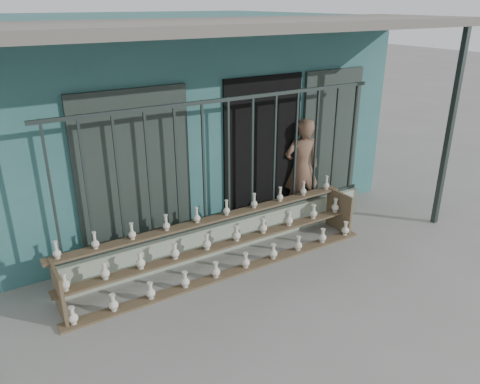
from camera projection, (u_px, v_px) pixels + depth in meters
ground at (281, 289)px, 5.99m from camera, size 60.00×60.00×0.00m
workshop_building at (149, 105)px, 8.71m from camera, size 7.40×6.60×3.21m
parapet_wall at (229, 234)px, 6.93m from camera, size 5.00×0.20×0.45m
security_fence at (229, 162)px, 6.50m from camera, size 5.00×0.04×1.80m
shelf_rack at (222, 243)px, 6.38m from camera, size 4.50×0.68×0.85m
elderly_woman at (302, 168)px, 7.77m from camera, size 0.70×0.54×1.69m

